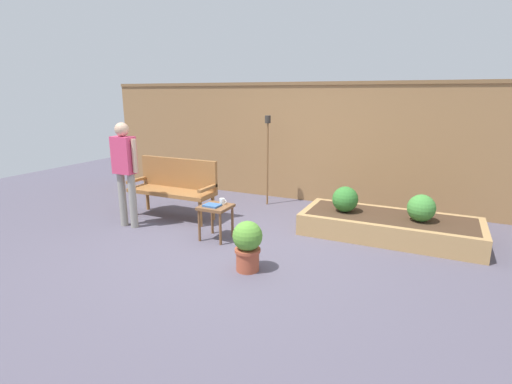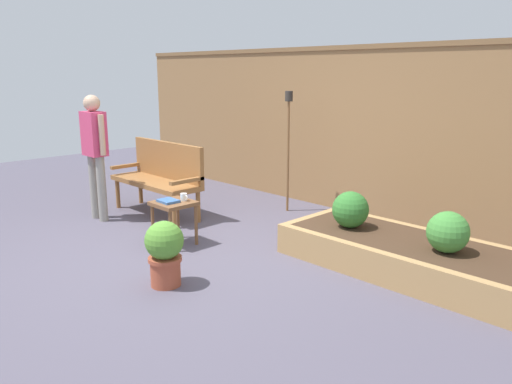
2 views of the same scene
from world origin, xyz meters
TOP-DOWN VIEW (x-y plane):
  - ground_plane at (0.00, 0.00)m, footprint 14.00×14.00m
  - fence_back at (0.00, 2.60)m, footprint 8.40×0.14m
  - garden_bench at (-1.48, 0.72)m, footprint 1.44×0.48m
  - side_table at (-0.34, 0.11)m, footprint 0.40×0.40m
  - cup_on_table at (-0.29, 0.21)m, footprint 0.10×0.07m
  - book_on_table at (-0.36, 0.06)m, footprint 0.22×0.18m
  - potted_boxwood at (0.50, -0.59)m, footprint 0.34×0.34m
  - raised_planter_bed at (1.80, 1.23)m, footprint 2.40×1.00m
  - shrub_near_bench at (1.18, 1.18)m, footprint 0.37×0.37m
  - shrub_far_corner at (2.20, 1.18)m, footprint 0.36×0.36m
  - tiki_torch at (-0.40, 2.00)m, footprint 0.10×0.10m
  - person_by_bench at (-1.80, -0.01)m, footprint 0.47×0.20m

SIDE VIEW (x-z plane):
  - ground_plane at x=0.00m, z-range 0.00..0.00m
  - raised_planter_bed at x=1.80m, z-range 0.00..0.30m
  - potted_boxwood at x=0.50m, z-range 0.03..0.62m
  - side_table at x=-0.34m, z-range 0.16..0.64m
  - shrub_far_corner at x=2.20m, z-range 0.30..0.66m
  - shrub_near_bench at x=1.18m, z-range 0.30..0.67m
  - book_on_table at x=-0.36m, z-range 0.48..0.51m
  - cup_on_table at x=-0.29m, z-range 0.48..0.56m
  - garden_bench at x=-1.48m, z-range 0.07..1.01m
  - person_by_bench at x=-1.80m, z-range 0.15..1.71m
  - fence_back at x=0.00m, z-range 0.01..2.17m
  - tiki_torch at x=-0.40m, z-range 0.30..1.89m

